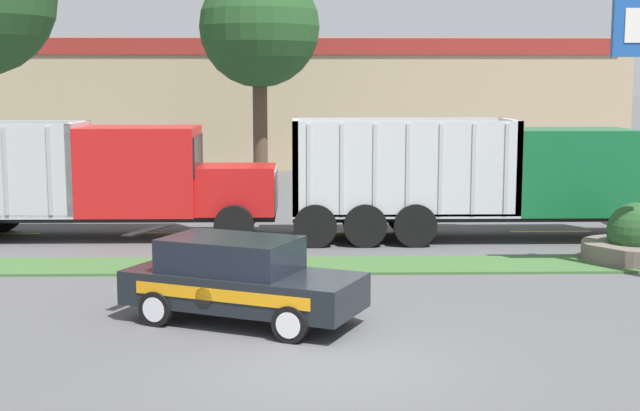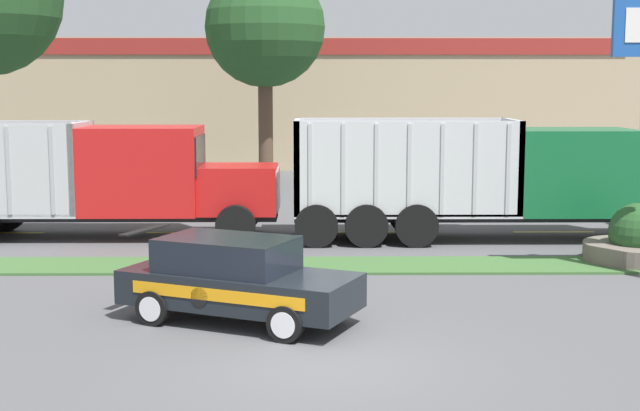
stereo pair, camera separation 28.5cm
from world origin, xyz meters
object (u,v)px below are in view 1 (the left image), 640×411
(dump_truck_mid, at_px, (107,181))
(dump_truck_trail, at_px, (530,181))
(stone_planter, at_px, (636,242))
(rally_car, at_px, (239,279))

(dump_truck_mid, distance_m, dump_truck_trail, 11.84)
(dump_truck_mid, distance_m, stone_planter, 14.18)
(dump_truck_trail, xyz_separation_m, rally_car, (-7.53, -8.66, -0.82))
(rally_car, relative_size, stone_planter, 1.79)
(dump_truck_trail, distance_m, stone_planter, 3.93)
(stone_planter, bearing_deg, dump_truck_trail, 118.80)
(rally_car, bearing_deg, dump_truck_trail, 48.99)
(stone_planter, bearing_deg, dump_truck_mid, 164.87)
(dump_truck_trail, distance_m, rally_car, 11.50)
(dump_truck_mid, distance_m, rally_car, 10.06)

